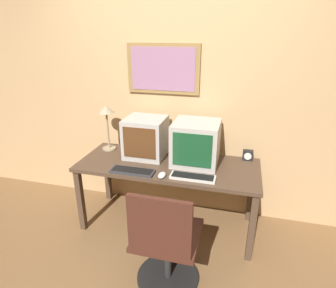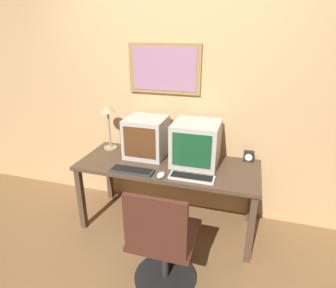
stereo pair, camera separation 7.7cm
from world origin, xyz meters
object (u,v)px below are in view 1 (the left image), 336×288
at_px(office_chair, 166,246).
at_px(mouse_near_keyboard, 162,175).
at_px(monitor_left, 146,137).
at_px(keyboard_main, 132,171).
at_px(keyboard_side, 193,177).
at_px(desk_clock, 248,155).
at_px(desk_lamp, 107,116).
at_px(monitor_right, 196,143).

bearing_deg(office_chair, mouse_near_keyboard, 108.90).
height_order(monitor_left, keyboard_main, monitor_left).
bearing_deg(keyboard_side, desk_clock, 48.21).
relative_size(monitor_left, keyboard_main, 0.99).
xyz_separation_m(keyboard_side, office_chair, (-0.10, -0.53, -0.34)).
xyz_separation_m(desk_lamp, office_chair, (0.90, -0.95, -0.70)).
relative_size(keyboard_side, desk_clock, 3.85).
height_order(monitor_right, keyboard_side, monitor_right).
distance_m(keyboard_main, desk_lamp, 0.73).
distance_m(keyboard_main, desk_clock, 1.16).
xyz_separation_m(keyboard_main, office_chair, (0.45, -0.50, -0.34)).
height_order(monitor_left, office_chair, monitor_left).
height_order(monitor_right, desk_clock, monitor_right).
distance_m(monitor_left, desk_lamp, 0.49).
bearing_deg(desk_clock, mouse_near_keyboard, -142.65).
bearing_deg(mouse_near_keyboard, desk_clock, 37.35).
bearing_deg(desk_clock, keyboard_side, -131.79).
distance_m(keyboard_main, mouse_near_keyboard, 0.29).
bearing_deg(keyboard_side, mouse_near_keyboard, -171.36).
height_order(keyboard_side, mouse_near_keyboard, mouse_near_keyboard).
bearing_deg(mouse_near_keyboard, keyboard_side, 8.64).
height_order(monitor_left, desk_lamp, desk_lamp).
relative_size(monitor_left, office_chair, 0.44).
bearing_deg(monitor_left, office_chair, -63.03).
distance_m(keyboard_main, office_chair, 0.75).
bearing_deg(monitor_left, mouse_near_keyboard, -54.71).
xyz_separation_m(monitor_right, office_chair, (-0.07, -0.85, -0.53)).
xyz_separation_m(keyboard_side, desk_lamp, (-1.00, 0.42, 0.37)).
bearing_deg(monitor_left, keyboard_main, -89.81).
relative_size(keyboard_main, keyboard_side, 1.02).
relative_size(keyboard_main, desk_clock, 3.93).
distance_m(mouse_near_keyboard, desk_lamp, 0.94).
distance_m(monitor_left, mouse_near_keyboard, 0.53).
bearing_deg(office_chair, monitor_left, 116.97).
height_order(keyboard_side, desk_clock, desk_clock).
bearing_deg(desk_lamp, mouse_near_keyboard, -32.27).
distance_m(desk_clock, office_chair, 1.25).
bearing_deg(keyboard_side, keyboard_main, -177.04).
xyz_separation_m(monitor_right, desk_clock, (0.50, 0.19, -0.15)).
bearing_deg(desk_lamp, keyboard_side, -22.83).
relative_size(monitor_left, keyboard_side, 1.01).
bearing_deg(monitor_right, keyboard_side, -84.04).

